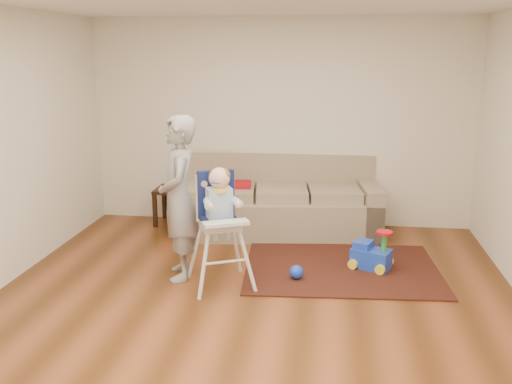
# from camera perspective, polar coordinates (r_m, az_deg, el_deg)

# --- Properties ---
(ground) EXTENTS (5.50, 5.50, 0.00)m
(ground) POSITION_cam_1_polar(r_m,az_deg,el_deg) (5.26, -0.60, -11.70)
(ground) COLOR #4D280F
(ground) RESTS_ON ground
(room_envelope) EXTENTS (5.04, 5.52, 2.72)m
(room_envelope) POSITION_cam_1_polar(r_m,az_deg,el_deg) (5.27, 0.19, 9.60)
(room_envelope) COLOR silver
(room_envelope) RESTS_ON ground
(sofa) EXTENTS (2.54, 1.27, 0.94)m
(sofa) POSITION_cam_1_polar(r_m,az_deg,el_deg) (7.24, 2.55, -0.45)
(sofa) COLOR gray
(sofa) RESTS_ON ground
(side_table) EXTENTS (0.48, 0.48, 0.48)m
(side_table) POSITION_cam_1_polar(r_m,az_deg,el_deg) (7.76, -8.11, -1.36)
(side_table) COLOR black
(side_table) RESTS_ON ground
(area_rug) EXTENTS (2.14, 1.67, 0.02)m
(area_rug) POSITION_cam_1_polar(r_m,az_deg,el_deg) (6.23, 8.54, -7.55)
(area_rug) COLOR black
(area_rug) RESTS_ON ground
(ride_on_toy) EXTENTS (0.47, 0.42, 0.43)m
(ride_on_toy) POSITION_cam_1_polar(r_m,az_deg,el_deg) (6.21, 11.48, -5.54)
(ride_on_toy) COLOR blue
(ride_on_toy) RESTS_ON area_rug
(toy_ball) EXTENTS (0.14, 0.14, 0.14)m
(toy_ball) POSITION_cam_1_polar(r_m,az_deg,el_deg) (5.86, 4.06, -7.99)
(toy_ball) COLOR blue
(toy_ball) RESTS_ON area_rug
(high_chair) EXTENTS (0.74, 0.74, 1.21)m
(high_chair) POSITION_cam_1_polar(r_m,az_deg,el_deg) (5.58, -3.60, -3.75)
(high_chair) COLOR silver
(high_chair) RESTS_ON ground
(adult) EXTENTS (0.55, 0.69, 1.67)m
(adult) POSITION_cam_1_polar(r_m,az_deg,el_deg) (5.77, -7.72, -0.65)
(adult) COLOR #939396
(adult) RESTS_ON ground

